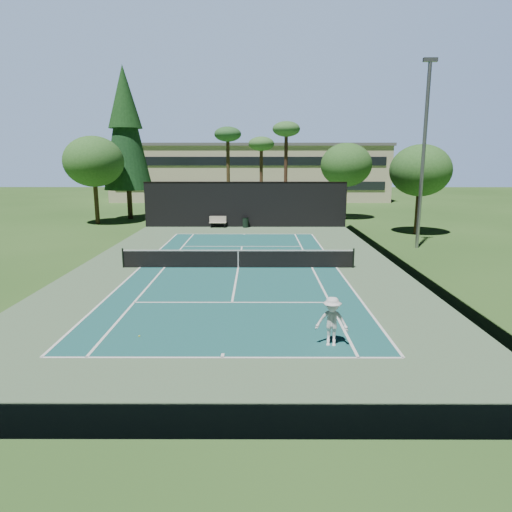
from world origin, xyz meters
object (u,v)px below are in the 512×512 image
at_px(tennis_net, 238,258).
at_px(park_bench, 218,221).
at_px(player, 332,322).
at_px(tennis_ball_d, 182,255).
at_px(tennis_ball_a, 139,336).
at_px(trash_bin, 245,222).
at_px(tennis_ball_b, 236,257).
at_px(tennis_ball_c, 278,250).

distance_m(tennis_net, park_bench, 15.85).
height_order(player, tennis_ball_d, player).
xyz_separation_m(tennis_ball_a, trash_bin, (2.95, 25.86, 0.45)).
xyz_separation_m(tennis_net, tennis_ball_b, (-0.26, 2.77, -0.53)).
bearing_deg(tennis_ball_c, tennis_ball_b, -139.26).
bearing_deg(tennis_net, tennis_ball_a, -106.04).
relative_size(tennis_net, tennis_ball_d, 221.55).
distance_m(tennis_net, tennis_ball_a, 10.63).
bearing_deg(tennis_ball_c, player, -86.49).
height_order(tennis_ball_c, tennis_ball_d, tennis_ball_c).
height_order(tennis_ball_c, trash_bin, trash_bin).
distance_m(tennis_ball_b, tennis_ball_c, 3.60).
xyz_separation_m(player, tennis_ball_d, (-7.14, 14.16, -0.78)).
xyz_separation_m(tennis_net, tennis_ball_d, (-3.70, 3.26, -0.53)).
bearing_deg(trash_bin, park_bench, 179.89).
bearing_deg(player, tennis_ball_d, 127.61).
height_order(tennis_ball_a, tennis_ball_b, tennis_ball_a).
bearing_deg(tennis_ball_c, tennis_net, -115.71).
bearing_deg(tennis_ball_b, trash_bin, 88.77).
bearing_deg(trash_bin, tennis_ball_b, -91.23).
xyz_separation_m(tennis_ball_c, trash_bin, (-2.45, 10.54, 0.44)).
bearing_deg(tennis_ball_b, tennis_net, -84.54).
distance_m(tennis_ball_a, trash_bin, 26.03).
bearing_deg(tennis_ball_c, tennis_ball_d, -163.26).
relative_size(player, park_bench, 1.08).
bearing_deg(tennis_ball_c, tennis_ball_a, -109.40).
bearing_deg(tennis_ball_b, tennis_ball_c, 40.74).
xyz_separation_m(tennis_ball_d, park_bench, (1.23, 12.39, 0.52)).
bearing_deg(tennis_ball_a, player, -6.15).
bearing_deg(tennis_net, trash_bin, 89.95).
relative_size(tennis_ball_d, trash_bin, 0.06).
height_order(tennis_ball_d, park_bench, park_bench).
xyz_separation_m(player, tennis_ball_c, (-0.98, 16.01, -0.77)).
xyz_separation_m(tennis_ball_b, tennis_ball_d, (-3.43, 0.50, -0.00)).
distance_m(player, tennis_ball_a, 6.46).
bearing_deg(tennis_net, tennis_ball_c, 64.29).
xyz_separation_m(tennis_net, trash_bin, (0.01, 15.65, -0.08)).
relative_size(tennis_ball_d, park_bench, 0.04).
height_order(player, trash_bin, player).
bearing_deg(tennis_ball_a, tennis_ball_b, 78.37).
distance_m(tennis_ball_a, tennis_ball_c, 16.25).
bearing_deg(tennis_ball_b, tennis_ball_d, 171.78).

